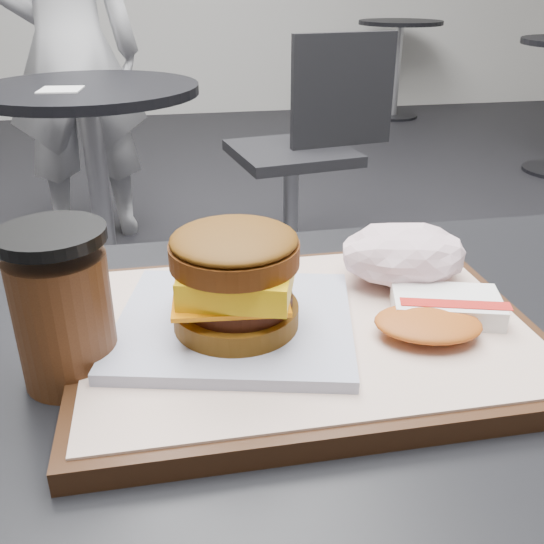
{
  "coord_description": "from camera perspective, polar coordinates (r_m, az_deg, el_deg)",
  "views": [
    {
      "loc": [
        -0.14,
        -0.37,
        1.05
      ],
      "look_at": [
        -0.05,
        0.06,
        0.83
      ],
      "focal_mm": 40.0,
      "sensor_mm": 36.0,
      "label": 1
    }
  ],
  "objects": [
    {
      "name": "neighbor_table",
      "position": [
        2.09,
        -16.4,
        11.09
      ],
      "size": [
        0.7,
        0.7,
        0.75
      ],
      "color": "black",
      "rests_on": "ground"
    },
    {
      "name": "patron",
      "position": [
        2.72,
        -18.53,
        19.06
      ],
      "size": [
        0.59,
        0.41,
        1.57
      ],
      "primitive_type": "imported",
      "rotation": [
        0.0,
        0.0,
        3.2
      ],
      "color": "silver",
      "rests_on": "ground"
    },
    {
      "name": "hash_brown",
      "position": [
        0.52,
        15.37,
        -3.76
      ],
      "size": [
        0.13,
        0.11,
        0.02
      ],
      "color": "white",
      "rests_on": "serving_tray"
    },
    {
      "name": "serving_tray",
      "position": [
        0.52,
        3.2,
        -5.72
      ],
      "size": [
        0.38,
        0.28,
        0.02
      ],
      "color": "#311B0D",
      "rests_on": "customer_table"
    },
    {
      "name": "crumpled_wrapper",
      "position": [
        0.58,
        12.32,
        1.59
      ],
      "size": [
        0.12,
        0.09,
        0.05
      ],
      "primitive_type": null,
      "color": "white",
      "rests_on": "serving_tray"
    },
    {
      "name": "customer_table",
      "position": [
        0.61,
        6.65,
        -23.94
      ],
      "size": [
        0.8,
        0.6,
        0.77
      ],
      "color": "#A5A5AA",
      "rests_on": "ground"
    },
    {
      "name": "napkin",
      "position": [
        1.98,
        -19.27,
        15.9
      ],
      "size": [
        0.13,
        0.13,
        0.0
      ],
      "primitive_type": "cube",
      "rotation": [
        0.0,
        0.0,
        -0.1
      ],
      "color": "white",
      "rests_on": "neighbor_table"
    },
    {
      "name": "coffee_cup",
      "position": [
        0.47,
        -19.02,
        -3.62
      ],
      "size": [
        0.08,
        0.08,
        0.12
      ],
      "color": "#432210",
      "rests_on": "customer_table"
    },
    {
      "name": "neighbor_chair",
      "position": [
        2.32,
        3.53,
        12.41
      ],
      "size": [
        0.63,
        0.48,
        0.88
      ],
      "color": "#A3A3A8",
      "rests_on": "ground"
    },
    {
      "name": "bg_table_far",
      "position": [
        5.27,
        11.83,
        20.12
      ],
      "size": [
        0.66,
        0.66,
        0.75
      ],
      "color": "black",
      "rests_on": "ground"
    },
    {
      "name": "breakfast_sandwich",
      "position": [
        0.48,
        -3.45,
        -1.68
      ],
      "size": [
        0.22,
        0.21,
        0.09
      ],
      "color": "silver",
      "rests_on": "serving_tray"
    }
  ]
}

